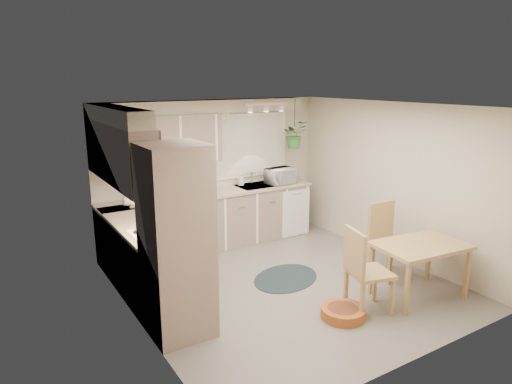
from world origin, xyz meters
TOP-DOWN VIEW (x-y plane):
  - floor at (0.00, 0.00)m, footprint 4.20×4.20m
  - ceiling at (0.00, 0.00)m, footprint 4.20×4.20m
  - wall_back at (0.00, 2.10)m, footprint 4.00×0.04m
  - wall_front at (0.00, -2.10)m, footprint 4.00×0.04m
  - wall_left at (-2.00, 0.00)m, footprint 0.04×4.20m
  - wall_right at (2.00, 0.00)m, footprint 0.04×4.20m
  - base_cab_left at (-1.70, 0.88)m, footprint 0.60×1.85m
  - base_cab_back at (-0.20, 1.80)m, footprint 3.60×0.60m
  - counter_left at (-1.69, 0.88)m, footprint 0.64×1.89m
  - counter_back at (-0.20, 1.79)m, footprint 3.64×0.64m
  - oven_stack at (-1.68, -0.38)m, footprint 0.65×0.65m
  - wall_oven_face at (-1.35, -0.38)m, footprint 0.02×0.56m
  - upper_cab_left at (-1.82, 1.00)m, footprint 0.35×2.00m
  - upper_cab_back at (-1.00, 1.93)m, footprint 2.00×0.35m
  - soffit_left at (-1.85, 1.00)m, footprint 0.30×2.00m
  - soffit_back at (-0.20, 1.95)m, footprint 3.60×0.30m
  - cooktop at (-1.68, 0.30)m, footprint 0.52×0.58m
  - range_hood at (-1.70, 0.30)m, footprint 0.40×0.60m
  - window_blinds at (0.70, 2.07)m, footprint 1.40×0.02m
  - window_frame at (0.70, 2.08)m, footprint 1.50×0.02m
  - sink at (0.70, 1.80)m, footprint 0.70×0.48m
  - dishwasher_front at (1.30, 1.49)m, footprint 0.58×0.02m
  - track_light_bar at (0.70, 1.55)m, footprint 0.80×0.04m
  - wall_clock at (0.15, 2.07)m, footprint 0.30×0.03m
  - dining_table at (1.27, -1.18)m, footprint 1.20×0.86m
  - chair_left at (0.45, -1.12)m, footprint 0.60×0.60m
  - chair_back at (1.43, -0.56)m, footprint 0.51×0.51m
  - braided_rug at (0.13, 0.14)m, footprint 1.29×1.15m
  - pet_bed at (0.07, -1.09)m, footprint 0.54×0.54m
  - microwave at (1.11, 1.70)m, footprint 0.53×0.33m
  - soap_bottle at (0.44, 1.95)m, footprint 0.09×0.20m
  - hanging_plant at (1.39, 1.70)m, footprint 0.45×0.49m
  - coffee_maker at (-0.98, 1.80)m, footprint 0.21×0.25m
  - toaster at (-0.72, 1.82)m, footprint 0.34×0.24m
  - knife_block at (-0.30, 1.85)m, footprint 0.11×0.11m

SIDE VIEW (x-z plane):
  - floor at x=0.00m, z-range 0.00..0.00m
  - braided_rug at x=0.13m, z-range 0.00..0.01m
  - pet_bed at x=0.07m, z-range 0.00..0.12m
  - dining_table at x=1.27m, z-range 0.00..0.71m
  - dishwasher_front at x=1.30m, z-range 0.01..0.84m
  - base_cab_left at x=-1.70m, z-range 0.00..0.90m
  - base_cab_back at x=-0.20m, z-range 0.00..0.90m
  - chair_back at x=1.43m, z-range 0.00..1.04m
  - chair_left at x=0.45m, z-range 0.00..1.04m
  - sink at x=0.70m, z-range 0.85..0.95m
  - counter_left at x=-1.69m, z-range 0.90..0.94m
  - counter_back at x=-0.20m, z-range 0.90..0.94m
  - cooktop at x=-1.68m, z-range 0.93..0.95m
  - soap_bottle at x=0.44m, z-range 0.94..1.03m
  - toaster at x=-0.72m, z-range 0.94..1.13m
  - knife_block at x=-0.30m, z-range 0.94..1.14m
  - oven_stack at x=-1.68m, z-range 0.00..2.10m
  - wall_oven_face at x=-1.35m, z-range 0.76..1.34m
  - coffee_maker at x=-0.98m, z-range 0.94..1.27m
  - microwave at x=1.11m, z-range 0.94..1.28m
  - wall_back at x=0.00m, z-range 0.00..2.40m
  - wall_front at x=0.00m, z-range 0.00..2.40m
  - wall_left at x=-2.00m, z-range 0.00..2.40m
  - wall_right at x=2.00m, z-range 0.00..2.40m
  - range_hood at x=-1.70m, z-range 1.33..1.47m
  - window_blinds at x=0.70m, z-range 1.10..2.10m
  - window_frame at x=0.70m, z-range 1.05..2.15m
  - hanging_plant at x=1.39m, z-range 1.55..1.92m
  - upper_cab_left at x=-1.82m, z-range 1.45..2.20m
  - upper_cab_back at x=-1.00m, z-range 1.45..2.20m
  - wall_clock at x=0.15m, z-range 2.03..2.33m
  - soffit_left at x=-1.85m, z-range 2.20..2.40m
  - soffit_back at x=-0.20m, z-range 2.20..2.40m
  - track_light_bar at x=0.70m, z-range 2.31..2.35m
  - ceiling at x=0.00m, z-range 2.40..2.40m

